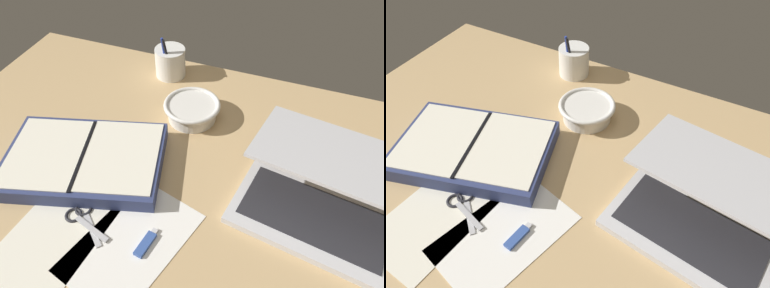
# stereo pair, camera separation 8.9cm
# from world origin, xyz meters

# --- Properties ---
(desk_top) EXTENTS (1.40, 1.00, 0.02)m
(desk_top) POSITION_xyz_m (0.00, 0.00, 0.01)
(desk_top) COLOR tan
(desk_top) RESTS_ON ground
(laptop) EXTENTS (0.39, 0.35, 0.13)m
(laptop) POSITION_xyz_m (0.34, 0.04, 0.07)
(laptop) COLOR silver
(laptop) RESTS_ON desk_top
(bowl) EXTENTS (0.16, 0.16, 0.05)m
(bowl) POSITION_xyz_m (-0.03, 0.23, 0.05)
(bowl) COLOR silver
(bowl) RESTS_ON desk_top
(pen_cup) EXTENTS (0.10, 0.10, 0.14)m
(pen_cup) POSITION_xyz_m (-0.17, 0.41, 0.07)
(pen_cup) COLOR white
(pen_cup) RESTS_ON desk_top
(planner) EXTENTS (0.44, 0.35, 0.05)m
(planner) POSITION_xyz_m (-0.22, -0.03, 0.04)
(planner) COLOR navy
(planner) RESTS_ON desk_top
(scissors) EXTENTS (0.12, 0.09, 0.01)m
(scissors) POSITION_xyz_m (-0.14, -0.16, 0.02)
(scissors) COLOR #B7B7BC
(scissors) RESTS_ON desk_top
(paper_sheet_front) EXTENTS (0.25, 0.32, 0.00)m
(paper_sheet_front) POSITION_xyz_m (-0.01, -0.18, 0.02)
(paper_sheet_front) COLOR white
(paper_sheet_front) RESTS_ON desk_top
(paper_sheet_beside_planner) EXTENTS (0.21, 0.28, 0.00)m
(paper_sheet_beside_planner) POSITION_xyz_m (-0.17, -0.23, 0.02)
(paper_sheet_beside_planner) COLOR silver
(paper_sheet_beside_planner) RESTS_ON desk_top
(usb_drive) EXTENTS (0.03, 0.07, 0.01)m
(usb_drive) POSITION_xyz_m (0.02, -0.18, 0.02)
(usb_drive) COLOR #33519E
(usb_drive) RESTS_ON desk_top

